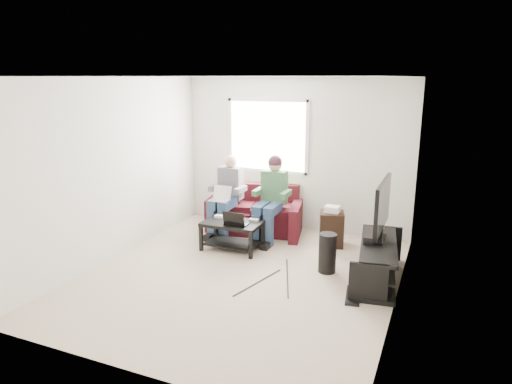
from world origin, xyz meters
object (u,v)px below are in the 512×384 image
tv_stand (377,263)px  tv (382,207)px  coffee_table (232,229)px  end_table (332,228)px  sofa (255,214)px  subwoofer (327,253)px

tv_stand → tv: tv is taller
coffee_table → end_table: (1.37, 0.77, -0.04)m
sofa → tv_stand: sofa is taller
coffee_table → end_table: end_table is taller
tv_stand → tv: (-0.00, 0.10, 0.74)m
end_table → tv_stand: bearing=-48.9°
subwoofer → end_table: end_table is taller
sofa → tv: (2.26, -1.09, 0.66)m
coffee_table → subwoofer: bearing=-9.3°
sofa → coffee_table: bearing=-88.1°
subwoofer → coffee_table: bearing=170.7°
tv_stand → tv: bearing=91.5°
tv → subwoofer: 0.97m
tv → end_table: tv is taller
sofa → coffee_table: 0.97m
coffee_table → subwoofer: (1.56, -0.25, -0.05)m
tv_stand → end_table: size_ratio=2.43×
sofa → end_table: (1.40, -0.20, -0.01)m
tv → tv_stand: bearing=-88.5°
sofa → coffee_table: sofa is taller
sofa → end_table: bearing=-8.2°
coffee_table → tv_stand: bearing=-5.6°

